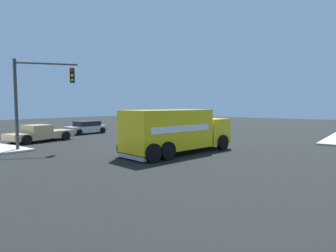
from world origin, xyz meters
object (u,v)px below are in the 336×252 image
(sedan_silver, at_px, (86,128))
(pickup_tan, at_px, (39,133))
(delivery_truck, at_px, (177,130))
(traffic_light_primary, at_px, (36,90))

(sedan_silver, bearing_deg, pickup_tan, 110.19)
(delivery_truck, distance_m, sedan_silver, 15.16)
(pickup_tan, distance_m, sedan_silver, 6.78)
(traffic_light_primary, relative_size, sedan_silver, 1.33)
(delivery_truck, distance_m, pickup_tan, 12.41)
(pickup_tan, bearing_deg, delivery_truck, -169.96)
(delivery_truck, bearing_deg, pickup_tan, 10.04)
(delivery_truck, relative_size, pickup_tan, 1.50)
(delivery_truck, relative_size, traffic_light_primary, 1.38)
(traffic_light_primary, height_order, pickup_tan, traffic_light_primary)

